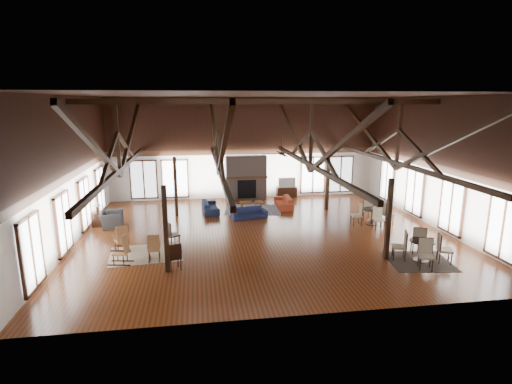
{
  "coord_description": "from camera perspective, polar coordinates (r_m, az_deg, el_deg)",
  "views": [
    {
      "loc": [
        -2.87,
        -16.67,
        5.76
      ],
      "look_at": [
        -0.25,
        1.0,
        1.69
      ],
      "focal_mm": 28.0,
      "sensor_mm": 36.0,
      "label": 1
    }
  ],
  "objects": [
    {
      "name": "rug_dark",
      "position": [
        16.09,
        22.26,
        -9.13
      ],
      "size": [
        2.44,
        2.27,
        0.01
      ],
      "primitive_type": "cube",
      "rotation": [
        0.0,
        0.0,
        -0.13
      ],
      "color": "black",
      "rests_on": "floor"
    },
    {
      "name": "wall_front",
      "position": [
        10.45,
        7.82,
        -2.58
      ],
      "size": [
        16.0,
        0.02,
        6.0
      ],
      "primitive_type": "cube",
      "color": "silver",
      "rests_on": "floor"
    },
    {
      "name": "floor",
      "position": [
        17.86,
        1.26,
        -5.98
      ],
      "size": [
        16.0,
        16.0,
        0.0
      ],
      "primitive_type": "plane",
      "color": "maroon",
      "rests_on": "ground"
    },
    {
      "name": "rug_navy",
      "position": [
        21.71,
        -0.42,
        -2.53
      ],
      "size": [
        3.29,
        2.69,
        0.01
      ],
      "primitive_type": "cube",
      "rotation": [
        0.0,
        0.0,
        -0.17
      ],
      "color": "#181B44",
      "rests_on": "floor"
    },
    {
      "name": "sofa_navy_left",
      "position": [
        21.33,
        -6.53,
        -2.11
      ],
      "size": [
        2.03,
        0.91,
        0.58
      ],
      "primitive_type": "imported",
      "rotation": [
        0.0,
        0.0,
        1.64
      ],
      "color": "#15203B",
      "rests_on": "floor"
    },
    {
      "name": "cup_near",
      "position": [
        15.81,
        22.98,
        -6.35
      ],
      "size": [
        0.17,
        0.17,
        0.1
      ],
      "primitive_type": "imported",
      "rotation": [
        0.0,
        0.0,
        0.33
      ],
      "color": "#B2B2B2",
      "rests_on": "cafe_table_near"
    },
    {
      "name": "rocking_chair_a",
      "position": [
        16.54,
        -18.6,
        -6.41
      ],
      "size": [
        0.76,
        0.93,
        1.06
      ],
      "rotation": [
        0.0,
        0.0,
        0.47
      ],
      "color": "#A56C3E",
      "rests_on": "floor"
    },
    {
      "name": "cafe_table_far",
      "position": [
        19.82,
        16.27,
        -2.98
      ],
      "size": [
        2.06,
        2.06,
        1.07
      ],
      "rotation": [
        0.0,
        0.0,
        -0.05
      ],
      "color": "black",
      "rests_on": "floor"
    },
    {
      "name": "post_grid",
      "position": [
        17.43,
        1.28,
        -1.23
      ],
      "size": [
        8.16,
        7.16,
        3.05
      ],
      "color": "black",
      "rests_on": "floor"
    },
    {
      "name": "sofa_orange",
      "position": [
        22.25,
        3.95,
        -1.44
      ],
      "size": [
        2.0,
        0.85,
        0.57
      ],
      "primitive_type": "imported",
      "rotation": [
        0.0,
        0.0,
        -1.61
      ],
      "color": "#9C361E",
      "rests_on": "floor"
    },
    {
      "name": "rug_tan",
      "position": [
        16.16,
        -15.43,
        -8.5
      ],
      "size": [
        2.9,
        2.39,
        0.01
      ],
      "primitive_type": "cube",
      "rotation": [
        0.0,
        0.0,
        0.11
      ],
      "color": "tan",
      "rests_on": "floor"
    },
    {
      "name": "side_chair_a",
      "position": [
        16.45,
        -12.11,
        -5.66
      ],
      "size": [
        0.62,
        0.62,
        1.07
      ],
      "rotation": [
        0.0,
        0.0,
        -0.99
      ],
      "color": "black",
      "rests_on": "floor"
    },
    {
      "name": "vase",
      "position": [
        21.49,
        -0.43,
        -1.18
      ],
      "size": [
        0.23,
        0.23,
        0.18
      ],
      "primitive_type": "imported",
      "rotation": [
        0.0,
        0.0,
        0.36
      ],
      "color": "#B2B2B2",
      "rests_on": "coffee_table"
    },
    {
      "name": "side_chair_b",
      "position": [
        14.21,
        -11.51,
        -8.8
      ],
      "size": [
        0.54,
        0.54,
        1.01
      ],
      "rotation": [
        0.0,
        0.0,
        0.33
      ],
      "color": "black",
      "rests_on": "floor"
    },
    {
      "name": "tv_console",
      "position": [
        24.64,
        4.39,
        0.01
      ],
      "size": [
        1.23,
        0.46,
        0.61
      ],
      "primitive_type": "cube",
      "color": "black",
      "rests_on": "floor"
    },
    {
      "name": "cafe_table_near",
      "position": [
        15.97,
        22.62,
        -7.25
      ],
      "size": [
        2.12,
        2.12,
        1.09
      ],
      "rotation": [
        0.0,
        0.0,
        -0.37
      ],
      "color": "black",
      "rests_on": "floor"
    },
    {
      "name": "armchair",
      "position": [
        19.89,
        -19.92,
        -3.69
      ],
      "size": [
        1.2,
        1.07,
        0.73
      ],
      "primitive_type": "imported",
      "rotation": [
        0.0,
        0.0,
        1.65
      ],
      "color": "#272729",
      "rests_on": "floor"
    },
    {
      "name": "fireplace",
      "position": [
        23.93,
        -1.42,
        2.06
      ],
      "size": [
        2.5,
        0.69,
        2.6
      ],
      "color": "#726057",
      "rests_on": "floor"
    },
    {
      "name": "television",
      "position": [
        24.51,
        4.38,
        1.4
      ],
      "size": [
        1.05,
        0.15,
        0.6
      ],
      "primitive_type": "imported",
      "rotation": [
        0.0,
        0.0,
        0.02
      ],
      "color": "#B2B2B2",
      "rests_on": "tv_console"
    },
    {
      "name": "ceiling_fan",
      "position": [
        16.15,
        3.68,
        5.6
      ],
      "size": [
        1.6,
        1.6,
        0.75
      ],
      "color": "black",
      "rests_on": "roof_truss"
    },
    {
      "name": "wall_right",
      "position": [
        20.09,
        24.47,
        3.79
      ],
      "size": [
        0.02,
        14.0,
        6.0
      ],
      "primitive_type": "cube",
      "color": "silver",
      "rests_on": "floor"
    },
    {
      "name": "roof_truss",
      "position": [
        17.0,
        1.33,
        6.99
      ],
      "size": [
        15.6,
        14.07,
        3.14
      ],
      "color": "black",
      "rests_on": "wall_back"
    },
    {
      "name": "side_table_lamp",
      "position": [
        20.26,
        -21.66,
        -3.22
      ],
      "size": [
        0.49,
        0.49,
        1.25
      ],
      "color": "black",
      "rests_on": "floor"
    },
    {
      "name": "wall_left",
      "position": [
        17.65,
        -25.25,
        2.61
      ],
      "size": [
        0.02,
        14.0,
        6.0
      ],
      "primitive_type": "cube",
      "color": "silver",
      "rests_on": "floor"
    },
    {
      "name": "sofa_navy_front",
      "position": [
        20.16,
        -0.98,
        -3.01
      ],
      "size": [
        1.87,
        0.99,
        0.52
      ],
      "primitive_type": "imported",
      "rotation": [
        0.0,
        0.0,
        0.18
      ],
      "color": "#171E40",
      "rests_on": "floor"
    },
    {
      "name": "ceiling",
      "position": [
        16.91,
        1.36,
        13.65
      ],
      "size": [
        16.0,
        14.0,
        0.02
      ],
      "primitive_type": "cube",
      "color": "black",
      "rests_on": "wall_back"
    },
    {
      "name": "rocking_chair_c",
      "position": [
        15.3,
        -18.51,
        -7.95
      ],
      "size": [
        0.89,
        0.58,
        1.07
      ],
      "rotation": [
        0.0,
        0.0,
        1.4
      ],
      "color": "#A56C3E",
      "rests_on": "floor"
    },
    {
      "name": "cup_far",
      "position": [
        19.65,
        16.33,
        -2.27
      ],
      "size": [
        0.12,
        0.12,
        0.09
      ],
      "primitive_type": "imported",
      "rotation": [
        0.0,
        0.0,
        -0.04
      ],
      "color": "#B2B2B2",
      "rests_on": "cafe_table_far"
    },
    {
      "name": "rocking_chair_b",
      "position": [
        15.34,
        -14.4,
        -7.75
      ],
      "size": [
        0.47,
        0.8,
        1.0
      ],
      "rotation": [
        0.0,
        0.0,
        0.06
      ],
      "color": "#A56C3E",
      "rests_on": "floor"
    },
    {
      "name": "coffee_table",
      "position": [
        21.53,
        -0.66,
        -1.57
      ],
      "size": [
        1.23,
        0.65,
        0.46
      ],
      "rotation": [
        0.0,
        0.0,
        0.04
      ],
      "color": "brown",
      "rests_on": "floor"
    },
    {
      "name": "wall_back",
      "position": [
        24.0,
        -1.54,
        6.22
      ],
      "size": [
        16.0,
        0.02,
        6.0
      ],
      "primitive_type": "cube",
      "color": "silver",
      "rests_on": "floor"
    }
  ]
}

